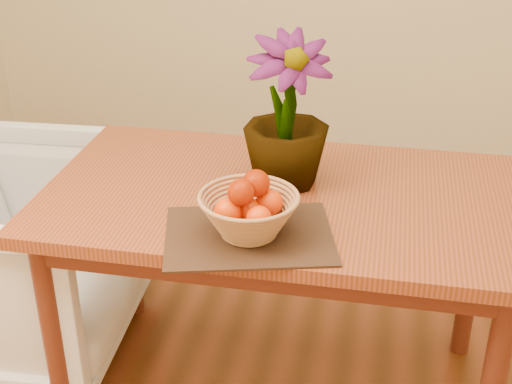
% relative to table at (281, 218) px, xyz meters
% --- Properties ---
extents(table, '(1.40, 0.80, 0.75)m').
position_rel_table_xyz_m(table, '(0.00, 0.00, 0.00)').
color(table, brown).
rests_on(table, floor).
extents(placemat, '(0.50, 0.43, 0.01)m').
position_rel_table_xyz_m(placemat, '(-0.04, -0.27, 0.09)').
color(placemat, '#321B12').
rests_on(placemat, table).
extents(wicker_basket, '(0.26, 0.26, 0.11)m').
position_rel_table_xyz_m(wicker_basket, '(-0.04, -0.27, 0.15)').
color(wicker_basket, '#B9824D').
rests_on(wicker_basket, placemat).
extents(orange_pile, '(0.17, 0.16, 0.13)m').
position_rel_table_xyz_m(orange_pile, '(-0.04, -0.27, 0.20)').
color(orange_pile, '#FF3904').
rests_on(orange_pile, wicker_basket).
extents(potted_plant, '(0.33, 0.33, 0.45)m').
position_rel_table_xyz_m(potted_plant, '(0.00, 0.06, 0.31)').
color(potted_plant, '#1D4814').
rests_on(potted_plant, table).
extents(armchair, '(0.79, 0.83, 0.82)m').
position_rel_table_xyz_m(armchair, '(-0.95, 0.05, -0.25)').
color(armchair, gray).
rests_on(armchair, floor).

